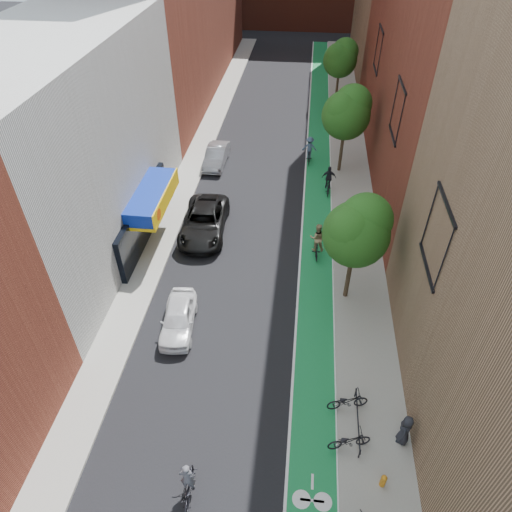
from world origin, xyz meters
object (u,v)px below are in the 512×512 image
(parked_car_black, at_px, (204,222))
(fire_hydrant, at_px, (383,480))
(parked_car_white, at_px, (178,318))
(parked_car_silver, at_px, (216,156))
(cyclist_lane_mid, at_px, (328,183))
(cyclist_lane_near, at_px, (317,242))
(cyclist_lane_far, at_px, (309,151))
(pedestrian, at_px, (405,430))
(cyclist_lead, at_px, (188,485))

(parked_car_black, xyz_separation_m, fire_hydrant, (9.94, -15.19, -0.32))
(parked_car_white, distance_m, parked_car_silver, 17.32)
(cyclist_lane_mid, height_order, fire_hydrant, cyclist_lane_mid)
(parked_car_black, bearing_deg, cyclist_lane_near, -14.20)
(cyclist_lane_near, relative_size, cyclist_lane_far, 1.05)
(parked_car_black, height_order, cyclist_lane_far, cyclist_lane_far)
(cyclist_lane_far, bearing_deg, cyclist_lane_mid, 108.69)
(parked_car_white, distance_m, cyclist_lane_near, 9.64)
(parked_car_silver, distance_m, cyclist_lane_near, 13.33)
(parked_car_white, distance_m, parked_car_black, 8.20)
(cyclist_lane_far, xyz_separation_m, fire_hydrant, (3.42, -25.53, -0.44))
(pedestrian, bearing_deg, cyclist_lane_near, -145.69)
(cyclist_lane_far, bearing_deg, parked_car_black, 58.22)
(cyclist_lane_mid, xyz_separation_m, fire_hydrant, (1.92, -20.98, -0.31))
(cyclist_lane_near, height_order, pedestrian, cyclist_lane_near)
(parked_car_white, height_order, cyclist_lead, cyclist_lead)
(parked_car_black, distance_m, pedestrian, 17.18)
(cyclist_lead, relative_size, cyclist_lane_far, 0.93)
(parked_car_white, height_order, fire_hydrant, parked_car_white)
(cyclist_lane_near, distance_m, pedestrian, 12.33)
(parked_car_black, distance_m, parked_car_silver, 9.13)
(cyclist_lane_mid, relative_size, fire_hydrant, 3.12)
(fire_hydrant, bearing_deg, cyclist_lane_far, 97.64)
(cyclist_lane_mid, bearing_deg, pedestrian, 99.48)
(parked_car_silver, height_order, cyclist_lane_far, cyclist_lane_far)
(parked_car_white, bearing_deg, fire_hydrant, -41.40)
(cyclist_lead, height_order, fire_hydrant, cyclist_lead)
(parked_car_black, relative_size, cyclist_lane_mid, 2.83)
(parked_car_black, height_order, fire_hydrant, parked_car_black)
(parked_car_black, distance_m, cyclist_lane_near, 7.40)
(cyclist_lead, bearing_deg, pedestrian, -164.71)
(cyclist_lane_mid, bearing_deg, parked_car_black, 36.68)
(pedestrian, distance_m, fire_hydrant, 2.20)
(parked_car_black, height_order, pedestrian, pedestrian)
(cyclist_lane_far, distance_m, fire_hydrant, 25.76)
(cyclist_lane_near, xyz_separation_m, cyclist_lane_far, (-0.73, 11.83, -0.01))
(fire_hydrant, bearing_deg, cyclist_lead, -171.61)
(cyclist_lead, bearing_deg, parked_car_black, -85.34)
(cyclist_lane_mid, distance_m, pedestrian, 19.28)
(parked_car_black, xyz_separation_m, cyclist_lane_far, (6.51, 10.33, 0.12))
(cyclist_lane_mid, height_order, cyclist_lane_far, cyclist_lane_far)
(cyclist_lane_far, bearing_deg, pedestrian, 100.99)
(parked_car_silver, distance_m, fire_hydrant, 26.57)
(parked_car_black, relative_size, parked_car_silver, 1.36)
(parked_car_silver, distance_m, cyclist_lead, 25.60)
(parked_car_silver, xyz_separation_m, fire_hydrant, (10.79, -24.28, -0.21))
(parked_car_silver, distance_m, cyclist_lane_far, 7.48)
(cyclist_lane_near, relative_size, pedestrian, 1.39)
(parked_car_white, distance_m, pedestrian, 11.76)
(cyclist_lane_near, relative_size, cyclist_lane_mid, 1.07)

